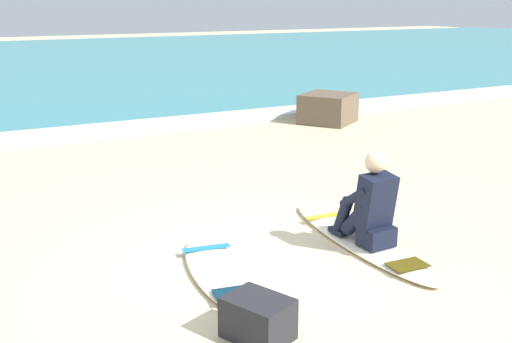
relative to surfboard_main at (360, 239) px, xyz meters
The scene contains 7 objects.
ground_plane 1.15m from the surfboard_main, behind, with size 80.00×80.00×0.00m, color beige.
breaking_foam 6.81m from the surfboard_main, 99.69° to the left, with size 80.00×0.90×0.11m, color white.
surfboard_main is the anchor object (origin of this frame).
surfer_seated 0.43m from the surfboard_main, 98.14° to the right, with size 0.39×0.71×0.95m.
surfboard_spare_near 1.61m from the surfboard_main, behind, with size 0.81×1.78×0.08m.
shoreline_rock 6.53m from the surfboard_main, 58.17° to the left, with size 1.02×0.96×0.59m, color brown.
beach_bag 2.16m from the surfboard_main, 147.83° to the right, with size 0.36×0.48×0.32m, color #232328.
Camera 1 is at (-2.67, -4.77, 2.44)m, focal length 43.70 mm.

